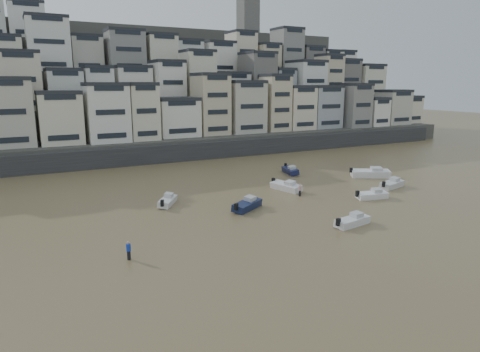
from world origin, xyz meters
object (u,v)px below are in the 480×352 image
person_pink (300,190)px  boat_c (247,204)px  boat_i (290,170)px  boat_b (372,194)px  boat_d (392,183)px  boat_a (352,220)px  person_blue (129,250)px  boat_g (371,172)px  boat_e (286,185)px  boat_f (167,200)px

person_pink → boat_c: bearing=-167.2°
boat_i → boat_b: bearing=15.8°
boat_i → boat_c: (-17.01, -15.44, 0.03)m
boat_d → boat_i: (-7.70, 15.71, -0.02)m
boat_a → boat_i: boat_i is taller
boat_d → person_blue: 42.36m
boat_a → boat_g: boat_g is taller
person_blue → person_pink: bearing=22.5°
boat_c → person_pink: size_ratio=3.14×
boat_a → boat_i: 28.01m
boat_i → person_blue: person_blue is taller
boat_b → person_pink: person_pink is taller
person_pink → boat_a: bearing=-99.8°
boat_i → boat_g: boat_g is taller
boat_b → boat_c: bearing=179.8°
boat_d → boat_e: boat_e is taller
boat_a → person_blue: bearing=165.5°
boat_a → boat_g: bearing=32.0°
boat_g → boat_c: (-27.09, -6.63, -0.19)m
boat_i → boat_c: boat_c is taller
boat_f → boat_g: size_ratio=0.71×
boat_g → boat_c: 27.89m
boat_i → boat_f: 26.63m
boat_i → person_pink: (-7.45, -13.26, 0.15)m
boat_g → person_blue: (-43.88, -15.36, -0.06)m
person_blue → boat_i: bearing=35.6°
boat_f → boat_g: bearing=-55.8°
boat_b → boat_f: boat_f is taller
boat_b → person_pink: size_ratio=2.78×
boat_g → person_blue: size_ratio=3.94×
boat_a → boat_c: boat_c is taller
boat_a → boat_c: bearing=114.6°
boat_d → boat_i: boat_d is taller
boat_f → boat_e: bearing=-58.4°
boat_c → person_blue: person_blue is taller
boat_f → boat_c: bearing=-95.0°
boat_g → boat_e: boat_g is taller
boat_i → person_pink: 15.21m
boat_d → boat_e: bearing=142.5°
person_blue → boat_a: bearing=-5.0°
boat_b → boat_e: boat_e is taller
boat_i → person_blue: size_ratio=3.04×
boat_a → boat_c: 13.08m
boat_b → boat_i: 18.99m
boat_i → boat_e: 12.10m
boat_b → boat_i: bearing=102.7°
boat_c → boat_b: bearing=-42.7°
boat_a → person_blue: (-24.11, 2.11, 0.18)m
boat_d → boat_f: 33.55m
person_blue → person_pink: 28.52m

